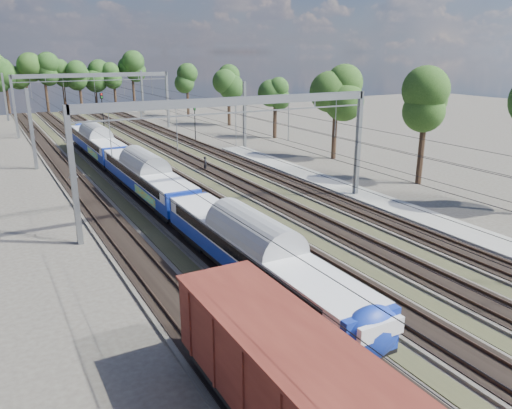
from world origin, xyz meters
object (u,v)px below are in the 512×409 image
worker (206,164)px  signal_near (103,110)px  emu_train (146,173)px  signal_far (195,119)px

worker → signal_near: 26.36m
emu_train → worker: bearing=40.5°
emu_train → signal_far: 28.34m
emu_train → signal_far: signal_far is taller
emu_train → signal_near: bearing=83.3°
worker → signal_far: (5.90, 17.15, 2.38)m
worker → signal_near: bearing=35.1°
worker → signal_far: signal_far is taller
emu_train → worker: (8.50, 7.25, -1.55)m
signal_near → signal_far: 13.61m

